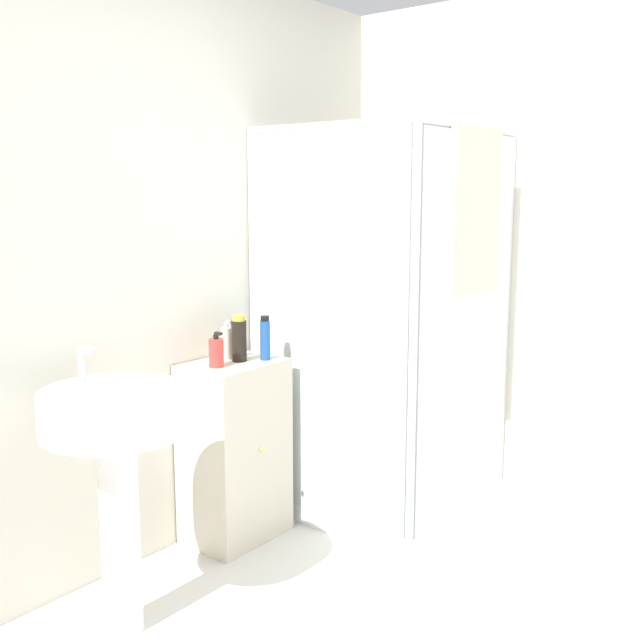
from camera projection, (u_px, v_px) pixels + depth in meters
wall_back at (113, 270)px, 2.98m from camera, size 6.40×0.06×2.50m
shower_enclosure at (390, 411)px, 3.64m from camera, size 0.92×0.95×1.85m
vanity_cabinet at (235, 450)px, 3.37m from camera, size 0.44×0.34×0.82m
sink at (116, 444)px, 2.58m from camera, size 0.51×0.51×1.02m
soap_dispenser at (216, 352)px, 3.20m from camera, size 0.06×0.07×0.15m
shampoo_bottle_tall_black at (239, 339)px, 3.30m from camera, size 0.07×0.07×0.21m
shampoo_bottle_blue at (265, 339)px, 3.33m from camera, size 0.05×0.05×0.20m
lotion_bottle_white at (227, 343)px, 3.35m from camera, size 0.05×0.05×0.18m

